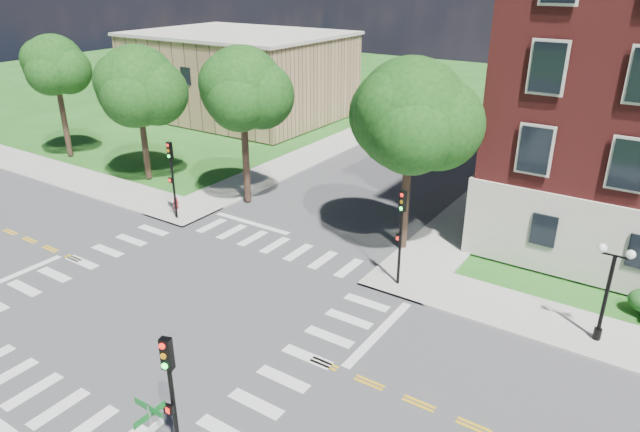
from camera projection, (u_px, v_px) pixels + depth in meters
The scene contains 18 objects.
ground at pixel (179, 303), 26.25m from camera, with size 160.00×160.00×0.00m, color #205818.
road_ew at pixel (179, 303), 26.25m from camera, with size 90.00×12.00×0.01m, color #3D3D3F.
road_ns at pixel (179, 303), 26.24m from camera, with size 12.00×90.00×0.01m, color #3D3D3F.
sidewalk_ne at pixel (599, 259), 30.18m from camera, with size 34.00×34.00×0.12m.
sidewalk_nw at pixel (186, 160), 45.79m from camera, with size 34.00×34.00×0.12m.
crosswalk_east at pixel (307, 357), 22.59m from camera, with size 2.20×10.20×0.02m, color silver, non-canonical shape.
stop_bar_east at pixel (379, 333), 24.08m from camera, with size 0.40×5.50×0.00m, color silver.
secondary_building at pixel (240, 74), 58.66m from camera, with size 20.40×15.40×8.30m.
tree_a at pixel (54, 65), 43.93m from camera, with size 4.57×4.57×9.59m.
tree_b at pixel (138, 86), 39.07m from camera, with size 5.57×5.57×9.46m.
tree_c at pixel (242, 89), 34.68m from camera, with size 5.12×5.12×9.94m.
tree_d at pixel (411, 115), 28.49m from camera, with size 5.80×5.80×10.23m.
traffic_signal_se at pixel (171, 390), 16.12m from camera, with size 0.37×0.43×4.80m.
traffic_signal_ne at pixel (401, 226), 26.47m from camera, with size 0.38×0.46×4.80m.
traffic_signal_nw at pixel (172, 170), 33.78m from camera, with size 0.34×0.38×4.80m.
twin_lamp_west at pixel (608, 288), 22.56m from camera, with size 1.36×0.36×4.23m.
street_sign_pole at pixel (152, 431), 15.87m from camera, with size 1.10×1.10×3.10m.
fire_hydrant at pixel (176, 203), 36.25m from camera, with size 0.35×0.35×0.75m.
Camera 1 is at (17.85, -15.15, 14.11)m, focal length 32.00 mm.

